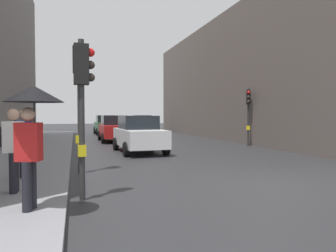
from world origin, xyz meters
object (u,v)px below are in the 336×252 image
at_px(traffic_light_mid_street, 248,106).
at_px(pedestrian_with_black_backpack, 11,145).
at_px(traffic_light_near_left, 83,90).
at_px(pedestrian_with_grey_backpack, 21,140).
at_px(car_white_compact, 139,134).
at_px(pedestrian_with_umbrella, 32,113).
at_px(car_dark_suv, 141,124).
at_px(car_red_sedan, 115,128).
at_px(car_green_estate, 106,125).
at_px(traffic_light_near_right, 80,84).

height_order(traffic_light_mid_street, pedestrian_with_black_backpack, traffic_light_mid_street).
xyz_separation_m(traffic_light_near_left, pedestrian_with_grey_backpack, (-1.49, 2.04, -1.16)).
xyz_separation_m(car_white_compact, pedestrian_with_umbrella, (-3.64, -9.21, 0.96)).
relative_size(car_dark_suv, pedestrian_with_grey_backpack, 2.40).
bearing_deg(traffic_light_mid_street, pedestrian_with_black_backpack, -140.12).
height_order(car_dark_suv, pedestrian_with_umbrella, pedestrian_with_umbrella).
bearing_deg(traffic_light_near_left, pedestrian_with_umbrella, -129.55).
height_order(car_red_sedan, car_green_estate, same).
bearing_deg(car_white_compact, traffic_light_mid_street, 11.54).
bearing_deg(car_white_compact, car_red_sedan, 93.11).
bearing_deg(traffic_light_near_right, traffic_light_mid_street, 33.71).
relative_size(traffic_light_mid_street, car_green_estate, 0.79).
bearing_deg(car_red_sedan, pedestrian_with_grey_backpack, -106.93).
bearing_deg(traffic_light_near_right, car_dark_suv, 74.11).
xyz_separation_m(traffic_light_near_left, pedestrian_with_black_backpack, (-1.45, 0.42, -1.16)).
xyz_separation_m(car_green_estate, pedestrian_with_umbrella, (-3.43, -24.12, 0.96)).
xyz_separation_m(car_dark_suv, car_green_estate, (-4.02, -3.34, 0.00)).
xyz_separation_m(car_white_compact, car_red_sedan, (-0.36, 6.71, 0.00)).
xyz_separation_m(traffic_light_near_right, traffic_light_mid_street, (9.46, 6.31, -0.45)).
relative_size(car_dark_suv, car_green_estate, 1.00).
relative_size(traffic_light_near_left, traffic_light_near_right, 0.84).
xyz_separation_m(pedestrian_with_umbrella, pedestrian_with_black_backpack, (-0.59, 1.46, -0.68)).
bearing_deg(traffic_light_near_left, pedestrian_with_black_backpack, 163.82).
height_order(traffic_light_near_left, pedestrian_with_umbrella, traffic_light_near_left).
distance_m(traffic_light_near_right, car_green_estate, 20.11).
height_order(traffic_light_near_right, pedestrian_with_black_backpack, traffic_light_near_right).
distance_m(car_dark_suv, pedestrian_with_black_backpack, 27.21).
xyz_separation_m(car_white_compact, pedestrian_with_black_backpack, (-4.23, -7.75, 0.29)).
bearing_deg(traffic_light_mid_street, traffic_light_near_right, -146.29).
xyz_separation_m(car_dark_suv, pedestrian_with_umbrella, (-7.46, -27.46, 0.96)).
xyz_separation_m(traffic_light_mid_street, pedestrian_with_umbrella, (-10.32, -10.58, -0.46)).
height_order(pedestrian_with_umbrella, pedestrian_with_black_backpack, pedestrian_with_umbrella).
height_order(pedestrian_with_grey_backpack, pedestrian_with_black_backpack, same).
bearing_deg(traffic_light_mid_street, car_dark_suv, 99.62).
relative_size(car_dark_suv, pedestrian_with_umbrella, 1.99).
bearing_deg(car_white_compact, pedestrian_with_umbrella, -111.56).
height_order(traffic_light_near_left, pedestrian_with_grey_backpack, traffic_light_near_left).
distance_m(traffic_light_near_left, car_green_estate, 23.27).
xyz_separation_m(traffic_light_mid_street, car_white_compact, (-6.68, -1.36, -1.43)).
bearing_deg(car_red_sedan, pedestrian_with_umbrella, -101.63).
bearing_deg(pedestrian_with_black_backpack, traffic_light_near_left, -16.18).
xyz_separation_m(traffic_light_near_right, pedestrian_with_black_backpack, (-1.45, -2.80, -1.59)).
bearing_deg(car_red_sedan, pedestrian_with_black_backpack, -104.98).
bearing_deg(car_green_estate, pedestrian_with_grey_backpack, -100.94).
relative_size(traffic_light_near_right, car_white_compact, 0.93).
relative_size(car_red_sedan, pedestrian_with_black_backpack, 2.38).
bearing_deg(pedestrian_with_grey_backpack, pedestrian_with_black_backpack, -88.54).
distance_m(car_dark_suv, pedestrian_with_grey_backpack, 25.68).
xyz_separation_m(car_red_sedan, pedestrian_with_umbrella, (-3.28, -15.92, 0.96)).
relative_size(pedestrian_with_umbrella, pedestrian_with_grey_backpack, 1.21).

